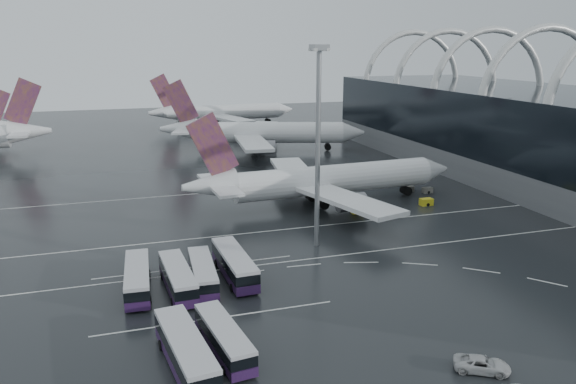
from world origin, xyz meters
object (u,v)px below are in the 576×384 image
object	(u,v)px
bus_row_near_c	(203,273)
bus_row_far_b	(224,338)
gse_cart_belly_c	(357,210)
bus_row_near_b	(178,277)
van_curve_a	(482,364)
bus_row_far_a	(186,351)
airliner_main	(322,181)
airliner_gate_c	(221,113)
bus_row_near_d	(234,264)
floodlight_mast	(318,123)
gse_cart_belly_b	(409,189)
gse_cart_belly_a	(426,202)
bus_row_near_a	(137,278)
airliner_gate_b	(259,133)
gse_cart_belly_d	(427,190)

from	to	relation	value
bus_row_near_c	bus_row_far_b	bearing A→B (deg)	-178.85
bus_row_far_b	gse_cart_belly_c	world-z (taller)	bus_row_far_b
bus_row_near_b	van_curve_a	xyz separation A→B (m)	(25.54, -27.45, -1.02)
bus_row_near_b	bus_row_far_b	xyz separation A→B (m)	(2.63, -16.48, -0.13)
bus_row_far_b	gse_cart_belly_c	bearing A→B (deg)	-46.81
bus_row_near_b	bus_row_far_a	world-z (taller)	bus_row_far_a
airliner_main	airliner_gate_c	xyz separation A→B (m)	(2.44, 112.18, 0.28)
bus_row_near_d	airliner_gate_c	bearing A→B (deg)	-12.64
airliner_gate_c	floodlight_mast	distance (m)	134.45
airliner_gate_c	gse_cart_belly_b	size ratio (longest dim) A/B	28.64
airliner_gate_c	floodlight_mast	bearing A→B (deg)	-100.58
airliner_main	bus_row_near_b	size ratio (longest dim) A/B	4.30
gse_cart_belly_c	gse_cart_belly_a	bearing A→B (deg)	2.86
bus_row_near_a	bus_row_far_a	distance (m)	19.91
airliner_gate_b	bus_row_far_a	xyz separation A→B (m)	(-36.26, -108.74, -3.32)
bus_row_near_c	bus_row_near_d	distance (m)	4.63
floodlight_mast	gse_cart_belly_c	distance (m)	26.62
airliner_gate_b	gse_cart_belly_a	world-z (taller)	airliner_gate_b
airliner_gate_c	gse_cart_belly_a	world-z (taller)	airliner_gate_c
floodlight_mast	gse_cart_belly_c	xyz separation A→B (m)	(13.22, 13.74, -18.57)
airliner_gate_b	bus_row_far_a	bearing A→B (deg)	-90.86
gse_cart_belly_c	gse_cart_belly_d	bearing A→B (deg)	23.87
airliner_gate_c	gse_cart_belly_c	distance (m)	119.59
bus_row_near_c	gse_cart_belly_c	world-z (taller)	bus_row_near_c
airliner_gate_c	bus_row_near_c	bearing A→B (deg)	-107.86
floodlight_mast	airliner_gate_b	bearing A→B (deg)	81.44
van_curve_a	floodlight_mast	bearing A→B (deg)	34.51
bus_row_near_d	gse_cart_belly_d	distance (m)	57.53
gse_cart_belly_a	van_curve_a	bearing A→B (deg)	-116.03
bus_row_near_b	floodlight_mast	xyz separation A→B (m)	(22.70, 10.18, 17.40)
bus_row_far_a	gse_cart_belly_d	world-z (taller)	bus_row_far_a
airliner_gate_b	bus_row_near_d	size ratio (longest dim) A/B	4.19
bus_row_near_a	bus_row_near_c	xyz separation A→B (m)	(8.23, -0.56, -0.10)
airliner_gate_b	gse_cart_belly_b	bearing A→B (deg)	-53.85
bus_row_far_b	van_curve_a	size ratio (longest dim) A/B	2.31
bus_row_near_c	bus_row_far_b	size ratio (longest dim) A/B	1.03
gse_cart_belly_b	gse_cart_belly_c	bearing A→B (deg)	-146.64
van_curve_a	gse_cart_belly_c	world-z (taller)	van_curve_a
bus_row_near_a	gse_cart_belly_a	world-z (taller)	bus_row_near_a
bus_row_far_b	gse_cart_belly_b	bearing A→B (deg)	-51.66
bus_row_near_b	bus_row_far_b	bearing A→B (deg)	-173.83
airliner_gate_c	bus_row_far_a	xyz separation A→B (m)	(-35.53, -161.66, -3.18)
airliner_main	airliner_gate_b	distance (m)	59.34
van_curve_a	gse_cart_belly_c	bearing A→B (deg)	18.76
airliner_gate_c	gse_cart_belly_c	world-z (taller)	airliner_gate_c
van_curve_a	gse_cart_belly_b	distance (m)	68.67
gse_cart_belly_a	gse_cart_belly_d	size ratio (longest dim) A/B	1.18
airliner_gate_b	airliner_gate_c	size ratio (longest dim) A/B	1.03
floodlight_mast	gse_cart_belly_b	distance (m)	43.78
airliner_gate_c	bus_row_near_a	xyz separation A→B (m)	(-38.96, -142.06, -3.27)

